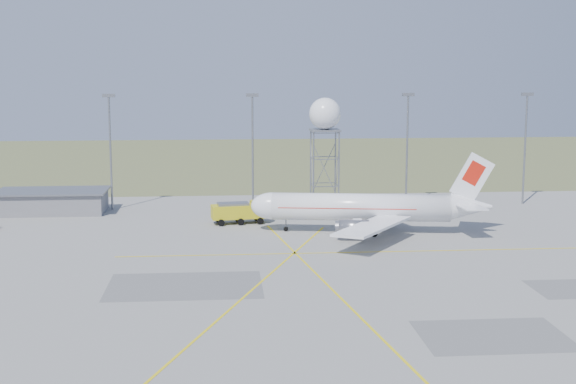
{
  "coord_description": "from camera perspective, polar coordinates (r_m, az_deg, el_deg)",
  "views": [
    {
      "loc": [
        -15.51,
        -76.24,
        25.51
      ],
      "look_at": [
        -5.83,
        40.0,
        6.93
      ],
      "focal_mm": 50.0,
      "sensor_mm": 36.0,
      "label": 1
    }
  ],
  "objects": [
    {
      "name": "mast_b",
      "position": [
        142.98,
        -2.54,
        3.65
      ],
      "size": [
        2.2,
        0.5,
        20.5
      ],
      "color": "gray",
      "rests_on": "ground"
    },
    {
      "name": "ground",
      "position": [
        81.88,
        6.48,
        -9.16
      ],
      "size": [
        400.0,
        400.0,
        0.0
      ],
      "primitive_type": "plane",
      "color": "#9E9D98",
      "rests_on": "ground"
    },
    {
      "name": "building_grey",
      "position": [
        145.23,
        -16.41,
        -0.65
      ],
      "size": [
        19.0,
        10.0,
        3.9
      ],
      "color": "slate",
      "rests_on": "ground"
    },
    {
      "name": "grass_strip",
      "position": [
        218.29,
        -0.65,
        2.34
      ],
      "size": [
        400.0,
        120.0,
        0.03
      ],
      "primitive_type": "cube",
      "color": "#505C33",
      "rests_on": "ground"
    },
    {
      "name": "radar_tower",
      "position": [
        139.62,
        2.63,
        3.14
      ],
      "size": [
        5.5,
        5.5,
        19.89
      ],
      "color": "gray",
      "rests_on": "ground"
    },
    {
      "name": "airliner_main",
      "position": [
        123.07,
        5.47,
        -1.13
      ],
      "size": [
        36.89,
        35.5,
        12.57
      ],
      "rotation": [
        0.0,
        0.0,
        2.98
      ],
      "color": "white",
      "rests_on": "ground"
    },
    {
      "name": "fire_truck",
      "position": [
        130.17,
        -3.38,
        -1.5
      ],
      "size": [
        9.26,
        4.59,
        3.57
      ],
      "rotation": [
        0.0,
        0.0,
        0.14
      ],
      "color": "gold",
      "rests_on": "ground"
    },
    {
      "name": "mast_c",
      "position": [
        146.75,
        8.48,
        3.69
      ],
      "size": [
        2.2,
        0.5,
        20.5
      ],
      "color": "gray",
      "rests_on": "ground"
    },
    {
      "name": "mast_a",
      "position": [
        144.2,
        -12.53,
        3.48
      ],
      "size": [
        2.2,
        0.5,
        20.5
      ],
      "color": "gray",
      "rests_on": "ground"
    },
    {
      "name": "mast_d",
      "position": [
        153.28,
        16.53,
        3.64
      ],
      "size": [
        2.2,
        0.5,
        20.5
      ],
      "color": "gray",
      "rests_on": "ground"
    }
  ]
}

